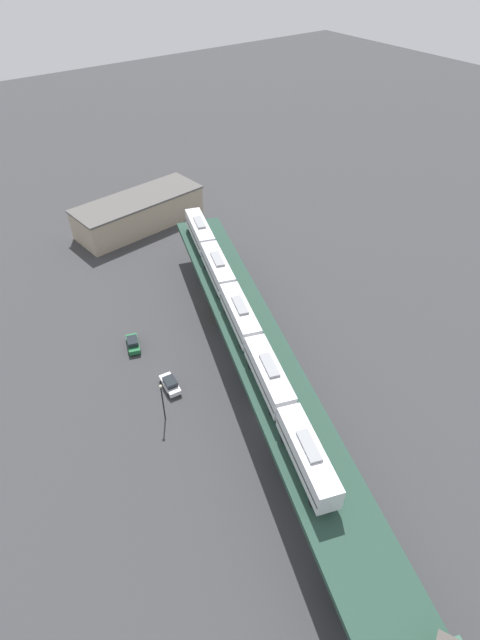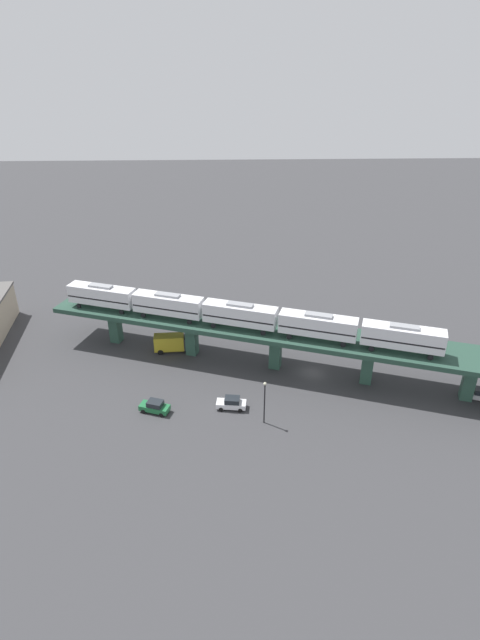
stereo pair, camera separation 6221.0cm
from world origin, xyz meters
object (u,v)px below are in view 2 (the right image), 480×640
object	(u,v)px
street_car_green	(155,407)
street_lamp	(265,399)
delivery_truck	(174,342)
street_car_white	(231,403)
subway_train	(240,314)

from	to	relation	value
street_car_green	street_lamp	xyz separation A→B (m)	(-3.06, -15.88, 3.17)
street_lamp	delivery_truck	bearing A→B (deg)	35.26
street_car_white	street_lamp	xyz separation A→B (m)	(-3.49, -4.57, 3.17)
street_car_green	delivery_truck	xyz separation A→B (m)	(17.28, -1.49, 0.82)
delivery_truck	street_lamp	world-z (taller)	street_lamp
subway_train	delivery_truck	bearing A→B (deg)	65.47
subway_train	street_car_green	distance (m)	19.81
subway_train	street_car_green	xyz separation A→B (m)	(-12.03, 12.99, -8.87)
subway_train	street_lamp	xyz separation A→B (m)	(-15.10, -2.88, -5.70)
street_car_green	street_car_white	size ratio (longest dim) A/B	1.03
street_car_green	street_lamp	size ratio (longest dim) A/B	0.68
street_car_green	street_lamp	distance (m)	16.48
subway_train	street_car_white	bearing A→B (deg)	171.71
street_car_white	street_lamp	size ratio (longest dim) A/B	0.66
delivery_truck	street_lamp	bearing A→B (deg)	-144.74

